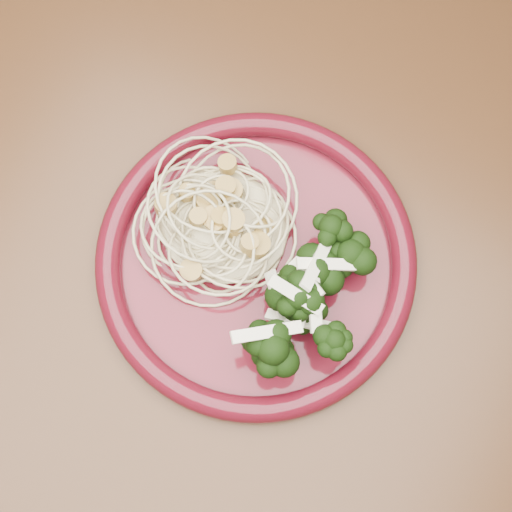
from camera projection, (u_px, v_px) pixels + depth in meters
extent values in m
plane|color=brown|center=(323.00, 379.00, 1.32)|extent=(3.50, 3.50, 0.00)
cube|color=#472814|center=(399.00, 280.00, 0.62)|extent=(1.20, 0.80, 0.04)
cylinder|color=#52101A|center=(256.00, 262.00, 0.60)|extent=(0.33, 0.33, 0.01)
torus|color=#52101A|center=(256.00, 259.00, 0.59)|extent=(0.34, 0.34, 0.02)
ellipsoid|color=#C9BE8F|center=(222.00, 221.00, 0.60)|extent=(0.14, 0.13, 0.03)
ellipsoid|color=black|center=(300.00, 298.00, 0.57)|extent=(0.12, 0.16, 0.05)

